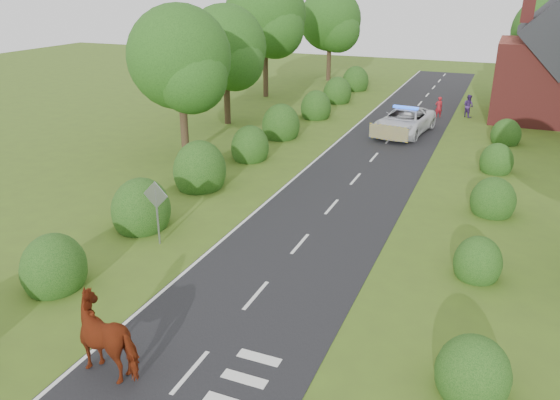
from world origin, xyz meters
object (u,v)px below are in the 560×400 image
at_px(road_sign, 156,204).
at_px(cow, 112,339).
at_px(pedestrian_purple, 468,106).
at_px(police_van, 405,121).
at_px(pedestrian_red, 439,107).

distance_m(road_sign, cow, 7.28).
bearing_deg(pedestrian_purple, road_sign, 110.79).
bearing_deg(police_van, cow, -87.56).
bearing_deg(cow, pedestrian_red, 174.50).
height_order(pedestrian_red, pedestrian_purple, pedestrian_purple).
height_order(road_sign, pedestrian_purple, road_sign).
xyz_separation_m(road_sign, pedestrian_red, (7.02, 25.54, -0.88)).
bearing_deg(road_sign, pedestrian_purple, 71.28).
relative_size(police_van, pedestrian_red, 4.12).
relative_size(road_sign, pedestrian_red, 1.64).
xyz_separation_m(cow, pedestrian_purple, (5.92, 33.11, -0.02)).
xyz_separation_m(road_sign, police_van, (5.55, 19.95, -0.82)).
relative_size(pedestrian_red, pedestrian_purple, 0.93).
distance_m(cow, pedestrian_purple, 33.63).
bearing_deg(pedestrian_red, road_sign, 42.95).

